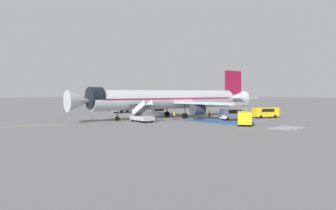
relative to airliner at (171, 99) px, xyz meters
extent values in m
plane|color=slate|center=(-0.45, -0.05, -3.77)|extent=(600.00, 600.00, 0.00)
cube|color=gold|center=(-0.58, 0.08, -3.77)|extent=(77.13, 10.33, 0.01)
cube|color=#2856A8|center=(-0.58, -11.75, -3.77)|extent=(5.10, 10.92, 0.01)
cube|color=silver|center=(-3.58, -25.41, -3.77)|extent=(0.44, 3.60, 0.01)
cube|color=silver|center=(-2.38, -25.41, -3.77)|extent=(0.44, 3.60, 0.01)
cube|color=silver|center=(-1.18, -25.41, -3.77)|extent=(0.44, 3.60, 0.01)
cube|color=silver|center=(0.02, -25.41, -3.77)|extent=(0.44, 3.60, 0.01)
cube|color=silver|center=(1.22, -25.41, -3.77)|extent=(0.44, 3.60, 0.01)
cylinder|color=#B7BCC4|center=(-0.58, 0.08, 0.02)|extent=(33.98, 8.19, 3.82)
cone|color=#B7BCC4|center=(-19.40, 2.55, 0.02)|extent=(4.65, 4.26, 3.74)
cone|color=#B7BCC4|center=(19.00, -2.50, 0.02)|extent=(6.16, 4.38, 3.67)
cylinder|color=black|center=(-16.57, 2.18, 0.50)|extent=(2.77, 4.12, 3.86)
cube|color=maroon|center=(-0.58, 0.08, 0.21)|extent=(31.31, 7.91, 0.24)
cube|color=#B7BCC4|center=(1.47, -8.20, -0.55)|extent=(4.72, 15.16, 0.44)
cylinder|color=#38383D|center=(0.29, -6.84, -1.80)|extent=(2.83, 2.31, 1.99)
cube|color=#B7BCC4|center=(3.54, 7.54, -0.55)|extent=(8.45, 15.79, 0.44)
cylinder|color=#38383D|center=(2.04, 6.54, -1.80)|extent=(2.83, 2.31, 1.99)
cube|color=maroon|center=(18.15, -2.39, 3.76)|extent=(5.35, 1.05, 5.58)
cube|color=#B7BCC4|center=(17.11, -5.91, 0.21)|extent=(4.20, 6.51, 0.24)
cube|color=#B7BCC4|center=(18.05, 1.29, 0.21)|extent=(4.20, 6.51, 0.24)
cylinder|color=#38383D|center=(-12.30, 1.62, -1.86)|extent=(0.20, 0.20, 2.99)
cylinder|color=black|center=(-12.30, 1.62, -3.35)|extent=(0.87, 0.39, 0.84)
cylinder|color=#38383D|center=(0.66, -3.12, -1.89)|extent=(0.24, 0.24, 2.67)
cylinder|color=black|center=(0.66, -3.12, -3.22)|extent=(1.17, 0.74, 1.10)
cylinder|color=#38383D|center=(1.44, 2.85, -1.89)|extent=(0.24, 0.24, 2.67)
cylinder|color=black|center=(1.44, 2.85, -3.22)|extent=(1.17, 0.74, 1.10)
cube|color=#ADB2BA|center=(-10.38, -3.18, -3.07)|extent=(2.81, 5.05, 0.70)
cylinder|color=black|center=(-11.08, -1.40, -3.42)|extent=(0.31, 0.72, 0.70)
cylinder|color=black|center=(-9.23, -1.64, -3.42)|extent=(0.31, 0.72, 0.70)
cylinder|color=black|center=(-11.52, -4.73, -3.42)|extent=(0.31, 0.72, 0.70)
cylinder|color=black|center=(-9.67, -4.97, -3.42)|extent=(0.31, 0.72, 0.70)
cube|color=#4C4C51|center=(-10.38, -3.18, -1.71)|extent=(1.96, 4.30, 2.16)
cube|color=#4C4C51|center=(-10.08, -0.92, -0.70)|extent=(1.78, 1.31, 0.12)
cube|color=silver|center=(-11.14, -3.08, -1.24)|extent=(0.65, 4.47, 2.87)
cube|color=silver|center=(-9.61, -3.28, -1.24)|extent=(0.65, 4.47, 2.87)
cube|color=#38383D|center=(4.91, 20.95, -2.99)|extent=(8.45, 3.22, 0.60)
cube|color=silver|center=(0.89, 20.59, -2.49)|extent=(2.04, 2.53, 1.60)
cube|color=black|center=(-0.03, 20.51, -2.17)|extent=(0.22, 2.00, 0.70)
cylinder|color=#B7BCC4|center=(5.28, 20.98, -1.45)|extent=(5.89, 2.97, 2.48)
cylinder|color=gold|center=(5.28, 20.98, -1.45)|extent=(0.57, 2.55, 2.53)
cylinder|color=black|center=(1.36, 19.44, -3.29)|extent=(0.98, 0.36, 0.96)
cylinder|color=black|center=(1.15, 21.81, -3.29)|extent=(0.98, 0.36, 0.96)
cylinder|color=black|center=(5.48, 19.81, -3.29)|extent=(0.98, 0.36, 0.96)
cylinder|color=black|center=(5.27, 22.17, -3.29)|extent=(0.98, 0.36, 0.96)
cylinder|color=black|center=(7.76, 20.01, -3.29)|extent=(0.98, 0.36, 0.96)
cylinder|color=black|center=(7.55, 22.38, -3.29)|extent=(0.98, 0.36, 0.96)
cube|color=silver|center=(4.47, -12.01, -2.54)|extent=(5.02, 3.88, 1.82)
cube|color=black|center=(4.47, -12.01, -2.14)|extent=(3.17, 2.87, 0.66)
cylinder|color=black|center=(6.15, -11.99, -3.45)|extent=(0.66, 0.48, 0.64)
cylinder|color=black|center=(5.35, -13.45, -3.45)|extent=(0.66, 0.48, 0.64)
cylinder|color=black|center=(3.58, -10.57, -3.45)|extent=(0.66, 0.48, 0.64)
cylinder|color=black|center=(2.78, -12.03, -3.45)|extent=(0.66, 0.48, 0.64)
cube|color=yellow|center=(13.65, -13.54, -2.56)|extent=(5.69, 3.88, 1.78)
cube|color=black|center=(13.65, -13.54, -2.17)|extent=(3.47, 2.88, 0.64)
cylinder|color=black|center=(11.78, -13.56, -3.45)|extent=(0.66, 0.45, 0.64)
cylinder|color=black|center=(12.45, -12.09, -3.45)|extent=(0.66, 0.45, 0.64)
cylinder|color=black|center=(14.85, -14.98, -3.45)|extent=(0.66, 0.45, 0.64)
cylinder|color=black|center=(15.52, -13.51, -3.45)|extent=(0.66, 0.45, 0.64)
cube|color=yellow|center=(-2.61, -19.08, -2.53)|extent=(5.00, 4.34, 1.84)
cube|color=black|center=(-2.61, -19.08, -2.13)|extent=(3.29, 3.16, 0.66)
cylinder|color=black|center=(-1.95, -17.48, -3.45)|extent=(0.64, 0.53, 0.64)
cylinder|color=black|center=(-0.88, -19.02, -3.45)|extent=(0.64, 0.53, 0.64)
cylinder|color=black|center=(-4.33, -19.13, -3.45)|extent=(0.64, 0.53, 0.64)
cylinder|color=black|center=(-3.26, -20.67, -3.45)|extent=(0.64, 0.53, 0.64)
cube|color=gray|center=(9.77, -6.91, -3.51)|extent=(2.80, 2.97, 0.12)
cylinder|color=black|center=(10.92, -7.32, -3.57)|extent=(0.33, 0.37, 0.40)
cylinder|color=black|center=(9.92, -8.12, -3.57)|extent=(0.33, 0.37, 0.40)
cylinder|color=black|center=(9.62, -5.70, -3.57)|extent=(0.33, 0.37, 0.40)
cylinder|color=black|center=(8.62, -6.50, -3.57)|extent=(0.33, 0.37, 0.40)
cylinder|color=gray|center=(11.05, -7.41, -3.18)|extent=(0.05, 0.05, 0.55)
cylinder|color=gray|center=(9.98, -8.28, -3.18)|extent=(0.05, 0.05, 0.55)
cylinder|color=gray|center=(9.56, -5.55, -3.18)|extent=(0.05, 0.05, 0.55)
cylinder|color=gray|center=(8.48, -6.41, -3.18)|extent=(0.05, 0.05, 0.55)
cylinder|color=black|center=(6.89, -4.51, -3.39)|extent=(0.14, 0.14, 0.77)
cylinder|color=black|center=(6.72, -4.46, -3.39)|extent=(0.14, 0.14, 0.77)
cube|color=yellow|center=(6.80, -4.48, -2.70)|extent=(0.46, 0.33, 0.61)
cube|color=silver|center=(6.80, -4.48, -2.70)|extent=(0.48, 0.34, 0.06)
sphere|color=#9E704C|center=(6.80, -4.48, -2.29)|extent=(0.21, 0.21, 0.21)
cylinder|color=#2D2D33|center=(-3.02, -3.91, -3.38)|extent=(0.14, 0.14, 0.79)
cylinder|color=#2D2D33|center=(-3.16, -4.00, -3.38)|extent=(0.14, 0.14, 0.79)
cube|color=yellow|center=(-3.09, -3.96, -2.67)|extent=(0.47, 0.41, 0.62)
cube|color=silver|center=(-3.09, -3.96, -2.67)|extent=(0.49, 0.42, 0.06)
sphere|color=brown|center=(-3.09, -3.96, -2.25)|extent=(0.21, 0.21, 0.21)
cone|color=orange|center=(15.79, -6.09, -3.52)|extent=(0.45, 0.45, 0.50)
cylinder|color=white|center=(15.79, -6.09, -3.50)|extent=(0.25, 0.25, 0.06)
camera|label=1|loc=(-46.87, -47.91, 1.44)|focal=35.00mm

